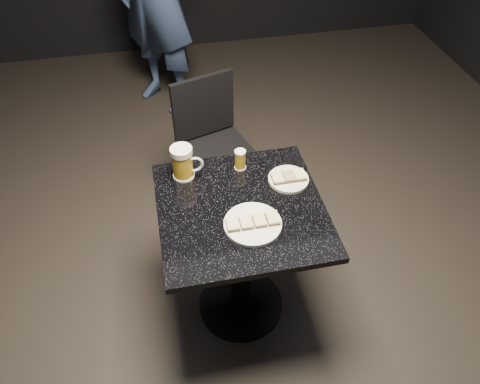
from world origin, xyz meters
name	(u,v)px	position (x,y,z in m)	size (l,w,h in m)	color
floor	(241,305)	(0.00, 0.00, 0.00)	(6.00, 6.00, 0.00)	black
plate_large	(253,224)	(0.03, -0.11, 0.76)	(0.24, 0.24, 0.01)	white
plate_small	(288,179)	(0.24, 0.12, 0.76)	(0.18, 0.18, 0.01)	silver
table	(241,244)	(0.00, 0.00, 0.51)	(0.70, 0.70, 0.75)	black
beer_mug	(183,163)	(-0.21, 0.24, 0.83)	(0.14, 0.10, 0.16)	silver
beer_tumbler	(240,160)	(0.05, 0.25, 0.80)	(0.06, 0.06, 0.10)	silver
chair	(213,141)	(0.00, 0.80, 0.50)	(0.47, 0.47, 0.86)	black
canapes_on_plate_large	(253,221)	(0.03, -0.11, 0.77)	(0.22, 0.07, 0.02)	#4C3521
canapes_on_plate_small	(289,177)	(0.24, 0.12, 0.77)	(0.15, 0.07, 0.02)	#4C3521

